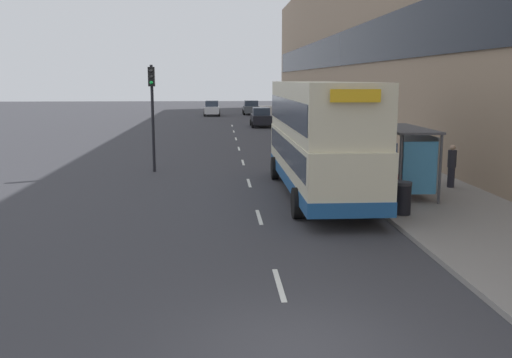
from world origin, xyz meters
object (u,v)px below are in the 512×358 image
object	(u,v)px
car_0	(212,108)
pedestrian_2	(452,166)
car_2	(251,108)
double_decker_bus_near	(319,136)
litter_bin	(403,198)
pedestrian_at_shelter	(393,157)
traffic_light_far_kerb	(152,101)
car_1	(261,117)
bus_shelter	(410,148)
pedestrian_1	(378,169)

from	to	relation	value
car_0	pedestrian_2	world-z (taller)	pedestrian_2
car_2	double_decker_bus_near	bearing A→B (deg)	-90.41
car_0	litter_bin	size ratio (longest dim) A/B	4.20
pedestrian_at_shelter	traffic_light_far_kerb	xyz separation A→B (m)	(-10.89, 2.67, 2.41)
car_1	car_2	xyz separation A→B (m)	(0.16, 19.17, -0.02)
pedestrian_at_shelter	car_0	bearing A→B (deg)	100.61
car_0	bus_shelter	bearing A→B (deg)	98.93
bus_shelter	litter_bin	distance (m)	3.55
car_1	car_0	bearing A→B (deg)	105.67
traffic_light_far_kerb	pedestrian_1	bearing A→B (deg)	-32.88
car_0	pedestrian_at_shelter	bearing A→B (deg)	100.61
car_1	car_2	bearing A→B (deg)	89.53
double_decker_bus_near	car_2	bearing A→B (deg)	89.59
car_1	traffic_light_far_kerb	xyz separation A→B (m)	(-7.09, -26.11, 2.51)
bus_shelter	pedestrian_1	bearing A→B (deg)	134.85
double_decker_bus_near	traffic_light_far_kerb	size ratio (longest dim) A/B	2.22
pedestrian_at_shelter	pedestrian_1	size ratio (longest dim) A/B	1.01
double_decker_bus_near	car_2	xyz separation A→B (m)	(0.37, 51.57, -1.42)
double_decker_bus_near	car_2	world-z (taller)	double_decker_bus_near
pedestrian_1	bus_shelter	bearing A→B (deg)	-45.15
car_2	traffic_light_far_kerb	world-z (taller)	traffic_light_far_kerb
car_0	pedestrian_1	bearing A→B (deg)	98.07
bus_shelter	car_2	xyz separation A→B (m)	(-2.92, 52.18, -1.01)
car_0	car_2	xyz separation A→B (m)	(4.94, 2.12, -0.02)
double_decker_bus_near	pedestrian_2	bearing A→B (deg)	7.32
car_0	pedestrian_1	size ratio (longest dim) A/B	2.70
bus_shelter	car_0	distance (m)	50.69
pedestrian_1	litter_bin	bearing A→B (deg)	-94.61
pedestrian_2	car_1	bearing A→B (deg)	99.43
bus_shelter	car_0	bearing A→B (deg)	98.93
bus_shelter	pedestrian_1	distance (m)	1.56
bus_shelter	pedestrian_1	world-z (taller)	bus_shelter
double_decker_bus_near	litter_bin	size ratio (longest dim) A/B	10.73
car_0	litter_bin	xyz separation A→B (m)	(6.64, -53.17, -0.22)
pedestrian_1	litter_bin	world-z (taller)	pedestrian_1
car_2	litter_bin	xyz separation A→B (m)	(1.70, -55.29, -0.20)
car_1	double_decker_bus_near	bearing A→B (deg)	-90.38
car_0	traffic_light_far_kerb	xyz separation A→B (m)	(-2.31, -43.17, 2.51)
car_0	pedestrian_2	bearing A→B (deg)	101.65
litter_bin	bus_shelter	bearing A→B (deg)	68.52
bus_shelter	pedestrian_1	xyz separation A→B (m)	(-0.90, 0.90, -0.90)
pedestrian_at_shelter	pedestrian_1	world-z (taller)	pedestrian_at_shelter
car_2	traffic_light_far_kerb	xyz separation A→B (m)	(-7.25, -45.28, 2.53)
double_decker_bus_near	pedestrian_2	world-z (taller)	double_decker_bus_near
car_2	car_0	bearing A→B (deg)	-156.81
bus_shelter	car_1	size ratio (longest dim) A/B	0.94
car_0	pedestrian_at_shelter	world-z (taller)	car_0
car_2	pedestrian_at_shelter	bearing A→B (deg)	-85.65
car_1	car_2	distance (m)	19.18
pedestrian_at_shelter	car_2	bearing A→B (deg)	94.35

